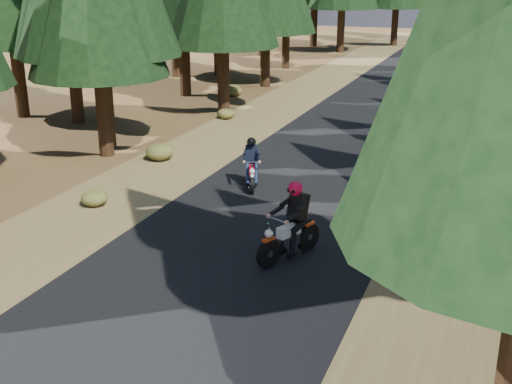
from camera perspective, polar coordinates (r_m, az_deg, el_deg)
ground at (r=13.92m, az=-2.26°, el=-6.18°), size 120.00×120.00×0.00m
road at (r=18.27m, az=4.00°, el=0.12°), size 6.00×100.00×0.01m
shoulder_l at (r=20.04m, az=-8.65°, el=1.67°), size 3.20×100.00×0.01m
shoulder_r at (r=17.55m, az=18.47°, el=-1.68°), size 3.20×100.00×0.01m
understory_shrubs at (r=18.10m, az=6.70°, el=0.72°), size 14.87×28.54×0.60m
rider_lead at (r=13.79m, az=2.97°, el=-3.79°), size 1.32×2.01×1.73m
rider_follow at (r=18.33m, az=-0.39°, el=1.83°), size 1.08×1.68×1.45m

